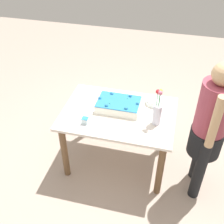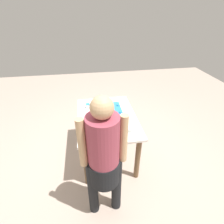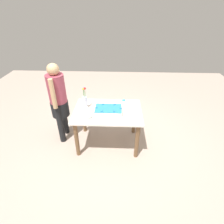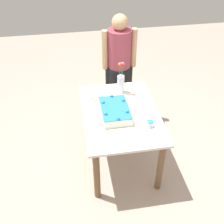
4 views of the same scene
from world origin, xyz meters
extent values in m
plane|color=#AC988A|center=(0.00, 0.00, 0.00)|extent=(8.00, 8.00, 0.00)
cube|color=white|center=(0.00, 0.00, 0.71)|extent=(1.16, 0.83, 0.03)
cylinder|color=brown|center=(-0.51, -0.34, 0.35)|extent=(0.07, 0.07, 0.69)
cylinder|color=brown|center=(0.51, -0.34, 0.35)|extent=(0.07, 0.07, 0.69)
cylinder|color=brown|center=(-0.51, 0.34, 0.35)|extent=(0.07, 0.07, 0.69)
cylinder|color=brown|center=(0.51, 0.34, 0.35)|extent=(0.07, 0.07, 0.69)
cube|color=white|center=(0.02, -0.07, 0.77)|extent=(0.45, 0.30, 0.09)
cube|color=teal|center=(0.02, -0.07, 0.81)|extent=(0.44, 0.30, 0.01)
sphere|color=teal|center=(0.22, -0.07, 0.82)|extent=(0.04, 0.04, 0.04)
sphere|color=teal|center=(0.12, 0.04, 0.82)|extent=(0.04, 0.04, 0.04)
sphere|color=teal|center=(-0.08, 0.04, 0.82)|extent=(0.04, 0.04, 0.04)
sphere|color=teal|center=(-0.18, -0.07, 0.82)|extent=(0.04, 0.04, 0.04)
sphere|color=teal|center=(-0.08, -0.18, 0.82)|extent=(0.04, 0.04, 0.04)
sphere|color=teal|center=(0.12, -0.18, 0.82)|extent=(0.04, 0.04, 0.04)
cone|color=#2D8438|center=(-0.06, -0.13, 0.82)|extent=(0.02, 0.02, 0.02)
cone|color=#2D8438|center=(0.10, 0.00, 0.82)|extent=(0.02, 0.02, 0.02)
cylinder|color=white|center=(0.28, 0.25, 0.73)|extent=(0.18, 0.18, 0.01)
cube|color=white|center=(0.28, 0.25, 0.76)|extent=(0.06, 0.06, 0.06)
cube|color=teal|center=(0.28, 0.25, 0.79)|extent=(0.06, 0.06, 0.01)
cube|color=silver|center=(0.42, -0.19, 0.72)|extent=(0.16, 0.19, 0.00)
cylinder|color=silver|center=(-0.40, 0.08, 0.83)|extent=(0.08, 0.08, 0.22)
cylinder|color=#2D8438|center=(-0.38, 0.08, 1.02)|extent=(0.01, 0.01, 0.16)
sphere|color=red|center=(-0.38, 0.08, 1.10)|extent=(0.04, 0.04, 0.04)
cylinder|color=#2D8438|center=(-0.40, 0.09, 1.02)|extent=(0.01, 0.01, 0.16)
sphere|color=#DF6E8B|center=(-0.40, 0.09, 1.10)|extent=(0.04, 0.04, 0.04)
cylinder|color=#2D8438|center=(-0.40, 0.06, 1.02)|extent=(0.01, 0.01, 0.16)
sphere|color=gold|center=(-0.40, 0.06, 1.10)|extent=(0.03, 0.03, 0.03)
cylinder|color=silver|center=(-0.34, -0.25, 0.75)|extent=(0.19, 0.19, 0.06)
cylinder|color=black|center=(-0.88, 0.02, 0.39)|extent=(0.11, 0.11, 0.78)
cylinder|color=black|center=(-0.88, 0.28, 0.39)|extent=(0.11, 0.11, 0.78)
cylinder|color=black|center=(-0.88, 0.15, 0.66)|extent=(0.31, 0.32, 0.28)
cylinder|color=#9B3D4D|center=(-0.88, 0.15, 1.04)|extent=(0.30, 0.30, 0.52)
sphere|color=tan|center=(-0.88, 0.15, 1.39)|extent=(0.20, 0.20, 0.20)
cylinder|color=tan|center=(-0.88, -0.04, 1.04)|extent=(0.08, 0.08, 0.52)
cylinder|color=tan|center=(-0.88, 0.33, 1.04)|extent=(0.08, 0.08, 0.52)
camera|label=1|loc=(-0.49, 2.23, 2.53)|focal=45.00mm
camera|label=2|loc=(-2.07, 0.26, 2.09)|focal=28.00mm
camera|label=3|loc=(0.18, -2.54, 2.32)|focal=28.00mm
camera|label=4|loc=(2.34, -0.48, 2.65)|focal=45.00mm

